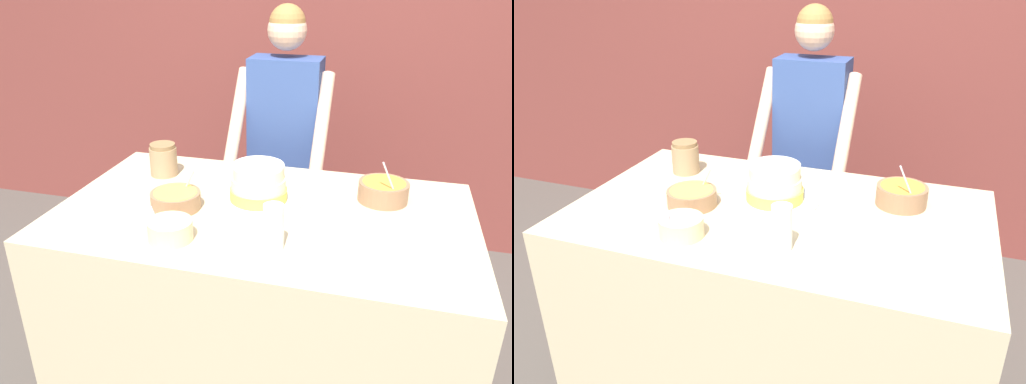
% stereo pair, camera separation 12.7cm
% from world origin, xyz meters
% --- Properties ---
extents(wall_back, '(10.00, 0.05, 2.60)m').
position_xyz_m(wall_back, '(0.00, 2.10, 1.30)').
color(wall_back, brown).
rests_on(wall_back, ground_plane).
extents(counter, '(1.58, 0.94, 0.92)m').
position_xyz_m(counter, '(0.00, 0.47, 0.46)').
color(counter, '#C6B793').
rests_on(counter, ground_plane).
extents(person_baker, '(0.50, 0.45, 1.62)m').
position_xyz_m(person_baker, '(-0.10, 1.28, 0.98)').
color(person_baker, '#2D2D38').
rests_on(person_baker, ground_plane).
extents(cake, '(0.35, 0.35, 0.16)m').
position_xyz_m(cake, '(-0.04, 0.54, 0.99)').
color(cake, silver).
rests_on(cake, counter).
extents(frosting_bowl_yellow, '(0.19, 0.19, 0.15)m').
position_xyz_m(frosting_bowl_yellow, '(-0.33, 0.40, 0.95)').
color(frosting_bowl_yellow, '#936B4C').
rests_on(frosting_bowl_yellow, counter).
extents(frosting_bowl_orange, '(0.20, 0.20, 0.19)m').
position_xyz_m(frosting_bowl_orange, '(0.44, 0.68, 0.96)').
color(frosting_bowl_orange, '#936B4C').
rests_on(frosting_bowl_orange, counter).
extents(frosting_bowl_white, '(0.15, 0.15, 0.14)m').
position_xyz_m(frosting_bowl_white, '(-0.25, 0.17, 0.96)').
color(frosting_bowl_white, beige).
rests_on(frosting_bowl_white, counter).
extents(drinking_glass, '(0.07, 0.07, 0.16)m').
position_xyz_m(drinking_glass, '(0.11, 0.20, 1.00)').
color(drinking_glass, silver).
rests_on(drinking_glass, counter).
extents(ceramic_plate, '(0.26, 0.26, 0.01)m').
position_xyz_m(ceramic_plate, '(0.63, 0.34, 0.92)').
color(ceramic_plate, silver).
rests_on(ceramic_plate, counter).
extents(stoneware_jar, '(0.12, 0.12, 0.14)m').
position_xyz_m(stoneware_jar, '(-0.52, 0.71, 0.99)').
color(stoneware_jar, '#9E7F5B').
rests_on(stoneware_jar, counter).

